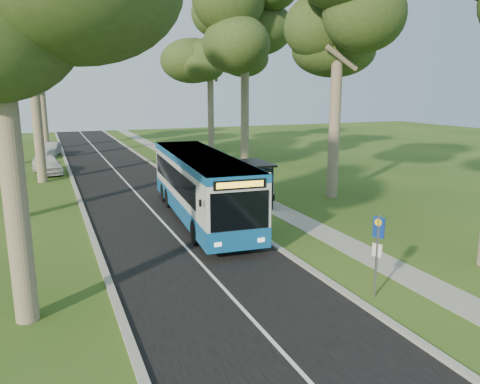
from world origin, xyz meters
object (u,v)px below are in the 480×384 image
object	(u,v)px
car_silver	(51,149)
car_white	(47,164)
bus_stop_sign	(377,247)
litter_bin	(253,199)
bus	(201,186)
bus_shelter	(259,176)

from	to	relation	value
car_silver	car_white	bearing A→B (deg)	-81.85
bus_stop_sign	car_silver	distance (m)	39.76
litter_bin	bus	bearing A→B (deg)	-163.78
bus	car_silver	size ratio (longest dim) A/B	3.11
bus_stop_sign	car_white	world-z (taller)	bus_stop_sign
bus_stop_sign	car_silver	size ratio (longest dim) A/B	0.66
bus	bus_stop_sign	xyz separation A→B (m)	(2.27, -10.94, -0.05)
bus_shelter	bus	bearing A→B (deg)	-161.72
bus_stop_sign	car_white	distance (m)	29.59
bus	car_silver	bearing A→B (deg)	107.73
car_silver	bus_stop_sign	bearing A→B (deg)	-66.32
bus_shelter	litter_bin	distance (m)	1.30
bus_shelter	car_silver	world-z (taller)	bus_shelter
bus	car_white	distance (m)	18.55
bus	bus_stop_sign	size ratio (longest dim) A/B	4.71
litter_bin	car_white	distance (m)	19.24
bus	bus_shelter	distance (m)	3.89
litter_bin	bus_stop_sign	bearing A→B (deg)	-95.21
car_silver	bus_shelter	bearing A→B (deg)	-58.05
bus_stop_sign	car_silver	world-z (taller)	bus_stop_sign
car_white	car_silver	size ratio (longest dim) A/B	1.10
bus_shelter	bus_stop_sign	bearing A→B (deg)	-94.59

